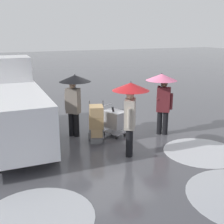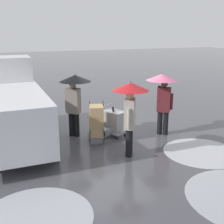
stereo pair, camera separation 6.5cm
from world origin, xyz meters
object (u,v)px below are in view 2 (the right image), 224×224
shopping_cart_vendor (114,120)px  pedestrian_white_side (130,102)px  cargo_van_parked_right (9,106)px  hand_dolly_boxes (96,121)px  pedestrian_pink_side (163,90)px  pedestrian_black_side (74,91)px

shopping_cart_vendor → pedestrian_white_side: bearing=80.8°
cargo_van_parked_right → shopping_cart_vendor: cargo_van_parked_right is taller
pedestrian_white_side → shopping_cart_vendor: bearing=-99.2°
pedestrian_white_side → hand_dolly_boxes: bearing=-68.9°
pedestrian_pink_side → pedestrian_black_side: 2.96m
pedestrian_black_side → pedestrian_white_side: same height
cargo_van_parked_right → pedestrian_black_side: bearing=168.5°
cargo_van_parked_right → pedestrian_pink_side: 5.04m
shopping_cart_vendor → pedestrian_pink_side: bearing=161.3°
hand_dolly_boxes → pedestrian_black_side: pedestrian_black_side is taller
pedestrian_black_side → hand_dolly_boxes: bearing=120.0°
hand_dolly_boxes → pedestrian_pink_side: 2.48m
hand_dolly_boxes → pedestrian_pink_side: (-2.32, 0.22, 0.86)m
hand_dolly_boxes → pedestrian_white_side: 1.66m
pedestrian_white_side → pedestrian_black_side: bearing=-65.4°
hand_dolly_boxes → pedestrian_pink_side: bearing=174.5°
cargo_van_parked_right → pedestrian_white_side: bearing=140.0°
shopping_cart_vendor → pedestrian_black_side: 1.67m
pedestrian_white_side → cargo_van_parked_right: bearing=-40.0°
cargo_van_parked_right → shopping_cart_vendor: bearing=164.5°
pedestrian_pink_side → shopping_cart_vendor: bearing=-18.7°
shopping_cart_vendor → pedestrian_pink_side: (-1.55, 0.52, 1.00)m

